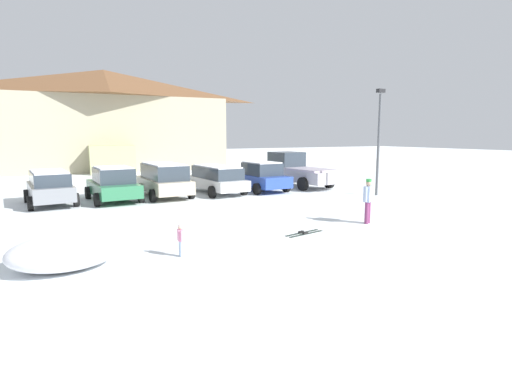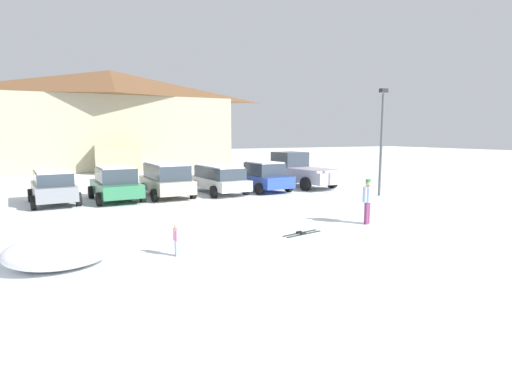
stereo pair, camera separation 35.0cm
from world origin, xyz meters
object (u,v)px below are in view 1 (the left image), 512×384
(parked_grey_wagon, at_px, (50,186))
(pickup_truck, at_px, (295,171))
(parked_green_coupe, at_px, (113,184))
(pair_of_skis, at_px, (304,233))
(skier_adult_in_blue_parka, at_px, (368,198))
(ski_lodge, at_px, (106,120))
(parked_white_suv, at_px, (217,178))
(lamp_post, at_px, (379,136))
(parked_blue_hatchback, at_px, (261,176))
(parked_beige_suv, at_px, (164,179))
(skier_child_in_pink_snowsuit, at_px, (180,238))
(plowed_snow_pile, at_px, (65,252))

(parked_grey_wagon, relative_size, pickup_truck, 0.70)
(parked_green_coupe, distance_m, pair_of_skis, 10.98)
(parked_grey_wagon, height_order, parked_green_coupe, parked_green_coupe)
(pickup_truck, distance_m, skier_adult_in_blue_parka, 11.17)
(parked_green_coupe, bearing_deg, ski_lodge, 83.33)
(ski_lodge, relative_size, parked_white_suv, 4.60)
(skier_adult_in_blue_parka, xyz_separation_m, lamp_post, (5.41, 5.08, 2.24))
(parked_blue_hatchback, height_order, pair_of_skis, parked_blue_hatchback)
(ski_lodge, distance_m, parked_beige_suv, 19.57)
(parked_beige_suv, relative_size, skier_adult_in_blue_parka, 2.72)
(pickup_truck, bearing_deg, parked_beige_suv, -175.50)
(parked_blue_hatchback, xyz_separation_m, skier_child_in_pink_snowsuit, (-8.00, -10.29, -0.35))
(pair_of_skis, relative_size, plowed_snow_pile, 0.58)
(parked_green_coupe, bearing_deg, parked_white_suv, 0.91)
(plowed_snow_pile, bearing_deg, skier_child_in_pink_snowsuit, -8.39)
(parked_grey_wagon, distance_m, parked_green_coupe, 2.82)
(skier_adult_in_blue_parka, bearing_deg, lamp_post, 43.20)
(ski_lodge, xyz_separation_m, parked_grey_wagon, (-5.07, -19.07, -3.79))
(parked_blue_hatchback, xyz_separation_m, plowed_snow_pile, (-10.82, -9.88, -0.44))
(parked_green_coupe, height_order, pair_of_skis, parked_green_coupe)
(ski_lodge, height_order, parked_grey_wagon, ski_lodge)
(parked_blue_hatchback, bearing_deg, ski_lodge, 106.96)
(parked_grey_wagon, distance_m, skier_child_in_pink_snowsuit, 11.18)
(parked_beige_suv, distance_m, pickup_truck, 8.74)
(ski_lodge, relative_size, plowed_snow_pile, 8.44)
(parked_grey_wagon, distance_m, parked_blue_hatchback, 11.04)
(parked_white_suv, distance_m, pair_of_skis, 10.09)
(pair_of_skis, xyz_separation_m, plowed_snow_pile, (-7.21, -0.12, 0.39))
(plowed_snow_pile, bearing_deg, lamp_post, 19.13)
(parked_white_suv, height_order, pair_of_skis, parked_white_suv)
(parked_green_coupe, xyz_separation_m, pair_of_skis, (4.62, -9.92, -0.84))
(parked_grey_wagon, distance_m, pair_of_skis, 12.66)
(parked_green_coupe, bearing_deg, skier_adult_in_blue_parka, -51.92)
(skier_adult_in_blue_parka, bearing_deg, parked_white_suv, 101.92)
(ski_lodge, bearing_deg, parked_white_suv, -80.36)
(parked_blue_hatchback, bearing_deg, parked_green_coupe, 178.83)
(parked_grey_wagon, bearing_deg, ski_lodge, 75.11)
(pair_of_skis, height_order, plowed_snow_pile, plowed_snow_pile)
(skier_adult_in_blue_parka, bearing_deg, parked_beige_suv, 117.03)
(parked_beige_suv, relative_size, parked_blue_hatchback, 1.07)
(parked_grey_wagon, height_order, skier_child_in_pink_snowsuit, parked_grey_wagon)
(ski_lodge, xyz_separation_m, skier_child_in_pink_snowsuit, (-2.05, -29.83, -4.16))
(parked_grey_wagon, bearing_deg, lamp_post, -17.27)
(parked_beige_suv, xyz_separation_m, skier_adult_in_blue_parka, (5.03, -9.86, -0.01))
(parked_white_suv, bearing_deg, parked_grey_wagon, 178.58)
(pair_of_skis, bearing_deg, ski_lodge, 94.59)
(pair_of_skis, bearing_deg, parked_beige_suv, 101.45)
(parked_green_coupe, height_order, skier_child_in_pink_snowsuit, parked_green_coupe)
(lamp_post, relative_size, plowed_snow_pile, 2.16)
(parked_green_coupe, height_order, parked_beige_suv, parked_beige_suv)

